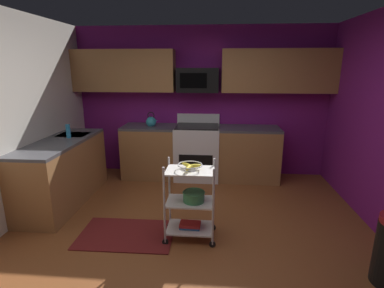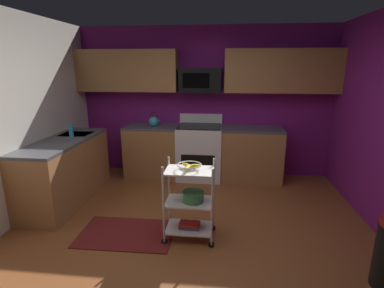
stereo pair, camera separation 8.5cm
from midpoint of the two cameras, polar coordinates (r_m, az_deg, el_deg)
floor at (r=3.46m, az=-1.49°, el=-19.42°), size 4.40×4.80×0.04m
wall_back at (r=5.32m, az=1.38°, el=8.09°), size 4.52×0.06×2.60m
counter_run at (r=4.85m, az=-8.09°, el=-2.86°), size 3.55×2.29×0.92m
oven_range at (r=5.17m, az=0.52°, el=-1.43°), size 0.76×0.65×1.10m
upper_cabinets at (r=5.08m, az=1.41°, el=13.99°), size 4.40×0.33×0.70m
microwave at (r=5.07m, az=0.64°, el=12.30°), size 0.70×0.39×0.40m
rolling_cart at (r=3.37m, az=-1.11°, el=-11.10°), size 0.59×0.37×0.91m
fruit_bowl at (r=3.21m, az=-1.14°, el=-4.28°), size 0.27×0.27×0.07m
mixing_bowl_large at (r=3.34m, az=-0.39°, el=-10.10°), size 0.25×0.25×0.11m
book_stack at (r=3.51m, az=-1.08°, el=-15.45°), size 0.24×0.16×0.05m
kettle at (r=5.16m, az=-8.39°, el=4.32°), size 0.21×0.18×0.26m
dish_soap_bottle at (r=4.62m, az=-23.38°, el=2.31°), size 0.06×0.06×0.20m
floor_rug at (r=3.72m, az=-13.22°, el=-16.69°), size 1.11×0.72×0.01m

